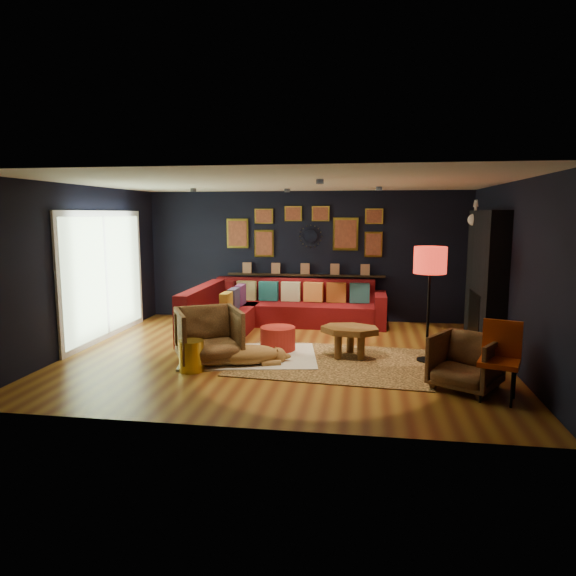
# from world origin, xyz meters

# --- Properties ---
(floor) EXTENTS (6.50, 6.50, 0.00)m
(floor) POSITION_xyz_m (0.00, 0.00, 0.00)
(floor) COLOR #92601F
(floor) RESTS_ON ground
(room_walls) EXTENTS (6.50, 6.50, 6.50)m
(room_walls) POSITION_xyz_m (0.00, 0.00, 1.59)
(room_walls) COLOR black
(room_walls) RESTS_ON ground
(sectional) EXTENTS (3.41, 2.69, 0.86)m
(sectional) POSITION_xyz_m (-0.61, 1.81, 0.32)
(sectional) COLOR maroon
(sectional) RESTS_ON ground
(ledge) EXTENTS (3.20, 0.12, 0.04)m
(ledge) POSITION_xyz_m (0.00, 2.68, 0.92)
(ledge) COLOR black
(ledge) RESTS_ON room_walls
(gallery_wall) EXTENTS (3.15, 0.04, 1.02)m
(gallery_wall) POSITION_xyz_m (-0.01, 2.72, 1.81)
(gallery_wall) COLOR gold
(gallery_wall) RESTS_ON room_walls
(sunburst_mirror) EXTENTS (0.47, 0.16, 0.47)m
(sunburst_mirror) POSITION_xyz_m (0.10, 2.72, 1.70)
(sunburst_mirror) COLOR silver
(sunburst_mirror) RESTS_ON room_walls
(fireplace) EXTENTS (0.31, 1.60, 2.20)m
(fireplace) POSITION_xyz_m (3.09, 0.90, 1.02)
(fireplace) COLOR black
(fireplace) RESTS_ON ground
(deer_head) EXTENTS (0.50, 0.28, 0.45)m
(deer_head) POSITION_xyz_m (3.14, 1.40, 2.05)
(deer_head) COLOR white
(deer_head) RESTS_ON fireplace
(sliding_door) EXTENTS (0.06, 2.80, 2.20)m
(sliding_door) POSITION_xyz_m (-3.22, 0.60, 1.10)
(sliding_door) COLOR white
(sliding_door) RESTS_ON ground
(ceiling_spots) EXTENTS (3.30, 2.50, 0.06)m
(ceiling_spots) POSITION_xyz_m (-0.00, 0.80, 2.56)
(ceiling_spots) COLOR black
(ceiling_spots) RESTS_ON room_walls
(shag_rug) EXTENTS (2.17, 1.73, 0.03)m
(shag_rug) POSITION_xyz_m (-0.49, -0.20, 0.01)
(shag_rug) COLOR beige
(shag_rug) RESTS_ON ground
(leopard_rug) EXTENTS (2.95, 2.22, 0.02)m
(leopard_rug) POSITION_xyz_m (0.76, -0.30, 0.01)
(leopard_rug) COLOR tan
(leopard_rug) RESTS_ON ground
(coffee_table) EXTENTS (0.97, 0.78, 0.45)m
(coffee_table) POSITION_xyz_m (1.00, -0.01, 0.38)
(coffee_table) COLOR brown
(coffee_table) RESTS_ON shag_rug
(pouf) EXTENTS (0.55, 0.55, 0.36)m
(pouf) POSITION_xyz_m (-0.13, 0.20, 0.21)
(pouf) COLOR maroon
(pouf) RESTS_ON shag_rug
(armchair_left) EXTENTS (1.15, 1.13, 0.90)m
(armchair_left) POSITION_xyz_m (-1.00, -0.60, 0.45)
(armchair_left) COLOR #A66B39
(armchair_left) RESTS_ON ground
(armchair_right) EXTENTS (0.99, 0.97, 0.75)m
(armchair_right) POSITION_xyz_m (2.45, -1.20, 0.38)
(armchair_right) COLOR #A66B39
(armchair_right) RESTS_ON ground
(gold_stool) EXTENTS (0.34, 0.34, 0.43)m
(gold_stool) POSITION_xyz_m (-1.13, -1.00, 0.21)
(gold_stool) COLOR gold
(gold_stool) RESTS_ON ground
(orange_chair) EXTENTS (0.55, 0.55, 0.92)m
(orange_chair) POSITION_xyz_m (2.78, -1.48, 0.54)
(orange_chair) COLOR black
(orange_chair) RESTS_ON ground
(floor_lamp) EXTENTS (0.46, 0.46, 1.69)m
(floor_lamp) POSITION_xyz_m (2.12, -0.05, 1.42)
(floor_lamp) COLOR black
(floor_lamp) RESTS_ON ground
(dog) EXTENTS (1.38, 1.00, 0.39)m
(dog) POSITION_xyz_m (-0.44, -0.64, 0.21)
(dog) COLOR #B17D3E
(dog) RESTS_ON leopard_rug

